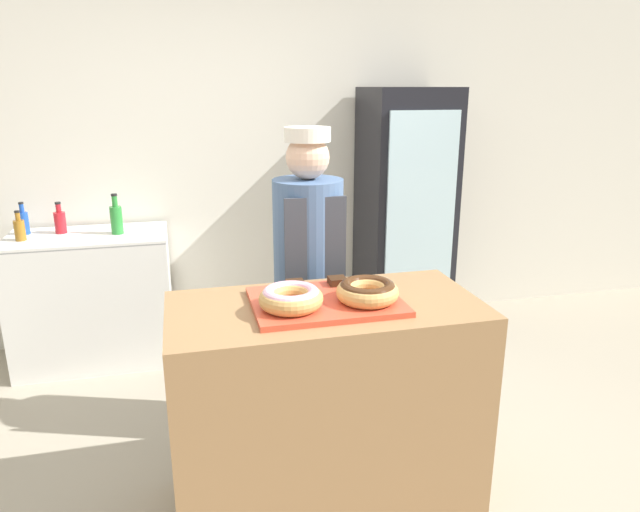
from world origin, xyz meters
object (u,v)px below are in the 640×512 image
baker_person (309,280)px  bottle_blue (24,222)px  brownie_back_left (295,284)px  brownie_back_right (337,281)px  bottle_amber (20,229)px  serving_tray (326,302)px  beverage_fridge (404,214)px  chest_freezer (94,298)px  donut_chocolate_glaze (367,290)px  bottle_red (60,221)px  bottle_green (116,218)px  donut_light_glaze (291,297)px

baker_person → bottle_blue: (-1.63, 1.29, 0.11)m
brownie_back_left → brownie_back_right: same height
baker_person → bottle_amber: (-1.62, 1.12, 0.10)m
serving_tray → bottle_amber: 2.32m
beverage_fridge → chest_freezer: size_ratio=1.80×
donut_chocolate_glaze → bottle_amber: size_ratio=1.33×
bottle_red → baker_person: bearing=-42.0°
chest_freezer → bottle_amber: bottle_amber is taller
baker_person → chest_freezer: baker_person is taller
serving_tray → bottle_red: bearing=125.7°
bottle_amber → bottle_green: bottle_green is taller
beverage_fridge → bottle_red: 2.41m
donut_chocolate_glaze → chest_freezer: bearing=125.9°
bottle_green → bottle_red: bearing=163.2°
donut_chocolate_glaze → bottle_red: (-1.50, 1.93, -0.06)m
donut_light_glaze → bottle_red: bottle_red is taller
beverage_fridge → bottle_red: size_ratio=8.77×
brownie_back_left → bottle_red: size_ratio=0.36×
bottle_blue → bottle_red: 0.23m
beverage_fridge → bottle_blue: (-2.64, 0.12, 0.06)m
chest_freezer → bottle_red: size_ratio=4.88×
baker_person → beverage_fridge: bearing=49.3°
donut_chocolate_glaze → brownie_back_right: size_ratio=3.41×
serving_tray → bottle_green: size_ratio=2.27×
donut_chocolate_glaze → bottle_red: bottle_red is taller
bottle_blue → bottle_amber: (0.01, -0.17, -0.01)m
serving_tray → baker_person: bearing=83.9°
baker_person → beverage_fridge: 1.54m
bottle_amber → donut_chocolate_glaze: bearing=-46.2°
baker_person → chest_freezer: (-1.24, 1.18, -0.42)m
serving_tray → baker_person: size_ratio=0.37×
donut_chocolate_glaze → bottle_blue: (-1.73, 1.96, -0.06)m
serving_tray → brownie_back_left: 0.19m
donut_chocolate_glaze → donut_light_glaze: bearing=180.0°
donut_light_glaze → bottle_green: size_ratio=0.96×
serving_tray → donut_chocolate_glaze: size_ratio=2.37×
chest_freezer → bottle_blue: (-0.39, 0.11, 0.53)m
brownie_back_left → brownie_back_right: bearing=0.0°
brownie_back_left → bottle_amber: (-1.46, 1.56, -0.04)m
bottle_amber → bottle_red: (0.21, 0.15, 0.01)m
donut_light_glaze → brownie_back_left: (0.06, 0.22, -0.03)m
brownie_back_right → bottle_amber: bearing=136.6°
donut_light_glaze → bottle_red: 2.27m
donut_chocolate_glaze → chest_freezer: donut_chocolate_glaze is taller
brownie_back_left → bottle_blue: bottle_blue is taller
chest_freezer → donut_light_glaze: bearing=-61.1°
donut_chocolate_glaze → bottle_amber: 2.48m
brownie_back_right → chest_freezer: bearing=128.1°
chest_freezer → brownie_back_right: bearing=-51.9°
donut_light_glaze → bottle_amber: bearing=128.0°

